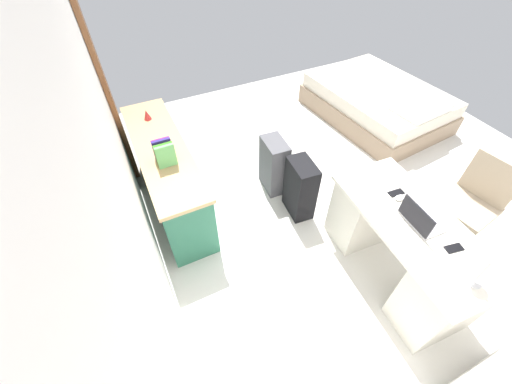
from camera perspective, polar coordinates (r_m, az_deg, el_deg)
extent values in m
plane|color=silver|center=(3.98, 14.50, 1.49)|extent=(5.47, 5.47, 0.00)
cube|color=white|center=(2.41, -25.26, 8.72)|extent=(4.33, 0.10, 2.82)
cube|color=brown|center=(4.01, -25.50, 17.05)|extent=(0.88, 0.05, 2.04)
cube|color=silver|center=(2.82, 26.73, -5.13)|extent=(1.48, 0.75, 0.04)
cube|color=beige|center=(2.98, 30.41, -16.34)|extent=(0.44, 0.62, 0.71)
cube|color=beige|center=(3.28, 19.23, -3.14)|extent=(0.44, 0.62, 0.71)
cylinder|color=black|center=(3.88, 30.94, -6.63)|extent=(0.52, 0.52, 0.04)
cylinder|color=black|center=(3.74, 32.04, -4.83)|extent=(0.06, 0.06, 0.42)
cube|color=tan|center=(3.58, 33.58, -2.29)|extent=(0.52, 0.52, 0.08)
cube|color=tan|center=(3.58, 36.76, 1.88)|extent=(0.44, 0.12, 0.44)
cube|color=#28664C|center=(3.53, -15.44, 2.64)|extent=(1.76, 0.44, 0.74)
cube|color=tan|center=(3.28, -16.77, 7.54)|extent=(1.80, 0.48, 0.04)
cube|color=#225641|center=(3.39, -9.55, -2.34)|extent=(0.67, 0.01, 0.26)
cube|color=#225641|center=(3.95, -13.34, 5.49)|extent=(0.67, 0.01, 0.26)
cube|color=gray|center=(5.22, 20.52, 13.92)|extent=(2.01, 1.56, 0.28)
cube|color=silver|center=(5.11, 21.24, 16.15)|extent=(1.95, 1.49, 0.20)
cube|color=white|center=(4.72, 27.52, 13.56)|extent=(0.54, 0.72, 0.10)
cube|color=black|center=(3.35, 7.94, 0.60)|extent=(0.38, 0.25, 0.67)
cube|color=#4C4C51|center=(3.60, 3.25, 4.81)|extent=(0.37, 0.24, 0.66)
cube|color=#B7B7BC|center=(2.83, 27.69, -4.59)|extent=(0.32, 0.24, 0.02)
cube|color=black|center=(2.69, 26.86, -3.93)|extent=(0.31, 0.03, 0.19)
ellipsoid|color=white|center=(2.92, 24.52, -0.93)|extent=(0.07, 0.10, 0.03)
cube|color=black|center=(2.77, 32.06, -8.58)|extent=(0.09, 0.15, 0.01)
cube|color=black|center=(2.96, 23.91, -0.14)|extent=(0.08, 0.14, 0.01)
cylinder|color=silver|center=(2.67, 34.49, -13.12)|extent=(0.11, 0.11, 0.01)
cylinder|color=silver|center=(2.56, 35.86, -11.37)|extent=(0.02, 0.02, 0.28)
cone|color=white|center=(2.46, 36.50, -8.65)|extent=(0.11, 0.11, 0.09)
cube|color=#65BB6A|center=(2.95, -15.85, 6.20)|extent=(0.03, 0.17, 0.23)
cube|color=#2D781B|center=(2.99, -16.02, 6.55)|extent=(0.04, 0.17, 0.22)
cube|color=#549127|center=(3.03, -16.16, 6.80)|extent=(0.04, 0.17, 0.19)
cube|color=navy|center=(3.05, -16.39, 7.38)|extent=(0.03, 0.17, 0.21)
cube|color=#8C1D5B|center=(3.09, -16.54, 7.67)|extent=(0.03, 0.17, 0.20)
cone|color=red|center=(3.68, -19.05, 13.00)|extent=(0.08, 0.08, 0.11)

